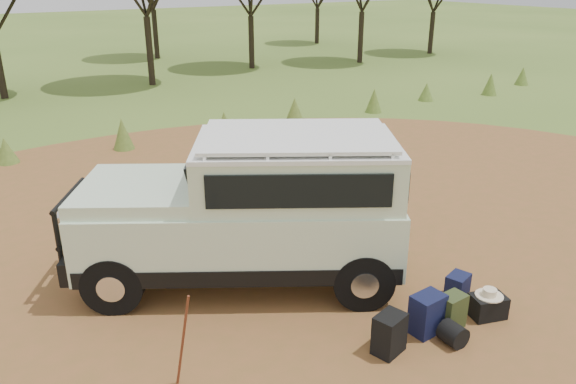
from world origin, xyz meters
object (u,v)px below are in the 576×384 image
safari_vehicle (251,213)px  hard_case (488,306)px  backpack_navy (427,314)px  duffel_navy (457,287)px  walking_staff (183,341)px  backpack_olive (452,311)px  backpack_black (389,334)px

safari_vehicle → hard_case: 3.83m
safari_vehicle → backpack_navy: safari_vehicle is taller
backpack_navy → duffel_navy: bearing=15.6°
walking_staff → backpack_olive: size_ratio=2.57×
backpack_black → hard_case: (1.79, -0.14, -0.11)m
backpack_black → duffel_navy: size_ratio=1.38×
walking_staff → hard_case: bearing=-49.3°
backpack_navy → hard_case: backpack_navy is taller
backpack_black → backpack_navy: size_ratio=0.96×
safari_vehicle → backpack_olive: safari_vehicle is taller
backpack_olive → walking_staff: bearing=163.5°
backpack_navy → hard_case: (1.04, -0.20, -0.12)m
backpack_black → hard_case: size_ratio=1.16×
backpack_navy → hard_case: size_ratio=1.20×
walking_staff → backpack_black: bearing=-54.5°
safari_vehicle → backpack_black: (0.62, -2.65, -0.91)m
backpack_olive → hard_case: size_ratio=1.06×
backpack_black → hard_case: bearing=-20.2°
backpack_black → duffel_navy: (1.79, 0.44, -0.08)m
safari_vehicle → backpack_black: 2.87m
safari_vehicle → backpack_navy: bearing=-31.7°
safari_vehicle → hard_case: size_ratio=10.85×
backpack_navy → backpack_olive: 0.40m
backpack_black → backpack_navy: backpack_navy is taller
backpack_olive → hard_case: bearing=-12.5°
safari_vehicle → duffel_navy: 3.42m
duffel_navy → backpack_navy: bearing=-177.8°
safari_vehicle → walking_staff: (-1.94, -1.84, -0.54)m
backpack_black → walking_staff: bearing=146.7°
walking_staff → backpack_olive: walking_staff is taller
duffel_navy → hard_case: (0.00, -0.58, -0.03)m
duffel_navy → hard_case: size_ratio=0.84×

